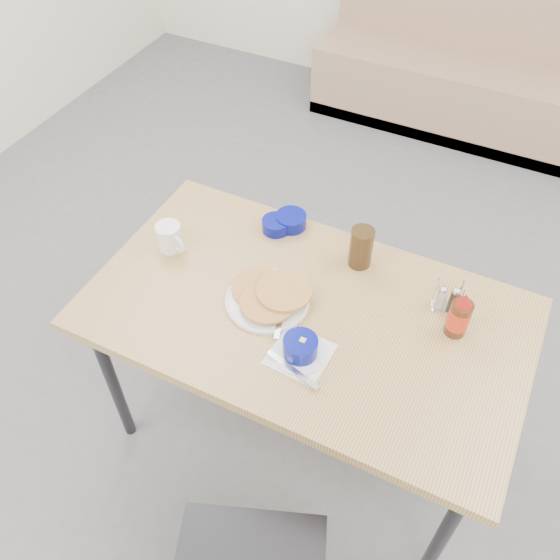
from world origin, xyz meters
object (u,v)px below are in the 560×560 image
at_px(grits_setting, 300,349).
at_px(condiment_caddy, 447,299).
at_px(amber_tumbler, 361,247).
at_px(dining_table, 305,323).
at_px(creamer_bowl, 291,221).
at_px(syrup_bottle, 459,316).
at_px(booth_bench, 471,73).
at_px(butter_bowl, 276,225).
at_px(pancake_plate, 269,297).
at_px(coffee_mug, 170,237).

xyz_separation_m(grits_setting, condiment_caddy, (0.34, 0.38, 0.01)).
relative_size(amber_tumbler, condiment_caddy, 1.39).
xyz_separation_m(dining_table, creamer_bowl, (-0.22, 0.34, 0.09)).
bearing_deg(syrup_bottle, condiment_caddy, 121.70).
relative_size(booth_bench, butter_bowl, 18.82).
distance_m(booth_bench, grits_setting, 2.73).
relative_size(pancake_plate, creamer_bowl, 2.44).
bearing_deg(amber_tumbler, grits_setting, -92.53).
height_order(dining_table, grits_setting, grits_setting).
bearing_deg(booth_bench, syrup_bottle, -79.49).
height_order(creamer_bowl, butter_bowl, creamer_bowl).
bearing_deg(butter_bowl, dining_table, -49.42).
bearing_deg(creamer_bowl, grits_setting, -61.69).
xyz_separation_m(dining_table, amber_tumbler, (0.08, 0.27, 0.14)).
relative_size(coffee_mug, condiment_caddy, 1.17).
relative_size(creamer_bowl, syrup_bottle, 0.64).
bearing_deg(creamer_bowl, condiment_caddy, -11.82).
xyz_separation_m(pancake_plate, syrup_bottle, (0.57, 0.14, 0.06)).
bearing_deg(coffee_mug, pancake_plate, -9.17).
bearing_deg(dining_table, syrup_bottle, 16.00).
distance_m(dining_table, creamer_bowl, 0.41).
height_order(coffee_mug, condiment_caddy, condiment_caddy).
bearing_deg(butter_bowl, coffee_mug, -139.51).
bearing_deg(butter_bowl, grits_setting, -56.03).
height_order(dining_table, coffee_mug, coffee_mug).
distance_m(creamer_bowl, syrup_bottle, 0.70).
bearing_deg(coffee_mug, creamer_bowl, 41.44).
xyz_separation_m(grits_setting, butter_bowl, (-0.31, 0.46, -0.01)).
relative_size(grits_setting, creamer_bowl, 1.71).
xyz_separation_m(pancake_plate, butter_bowl, (-0.13, 0.31, 0.00)).
height_order(grits_setting, condiment_caddy, condiment_caddy).
bearing_deg(booth_bench, coffee_mug, -102.30).
bearing_deg(condiment_caddy, pancake_plate, -174.21).
bearing_deg(coffee_mug, dining_table, -5.52).
distance_m(butter_bowl, condiment_caddy, 0.65).
distance_m(dining_table, syrup_bottle, 0.48).
bearing_deg(coffee_mug, grits_setting, -19.90).
xyz_separation_m(pancake_plate, condiment_caddy, (0.52, 0.23, 0.02)).
xyz_separation_m(coffee_mug, creamer_bowl, (0.33, 0.29, -0.03)).
height_order(coffee_mug, syrup_bottle, syrup_bottle).
bearing_deg(pancake_plate, coffee_mug, 170.83).
xyz_separation_m(creamer_bowl, syrup_bottle, (0.66, -0.21, 0.05)).
relative_size(dining_table, grits_setting, 7.34).
bearing_deg(creamer_bowl, booth_bench, 84.40).
distance_m(grits_setting, syrup_bottle, 0.49).
bearing_deg(grits_setting, booth_bench, 91.19).
relative_size(dining_table, butter_bowl, 13.87).
relative_size(dining_table, coffee_mug, 11.20).
relative_size(dining_table, amber_tumbler, 9.44).
distance_m(creamer_bowl, condiment_caddy, 0.62).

